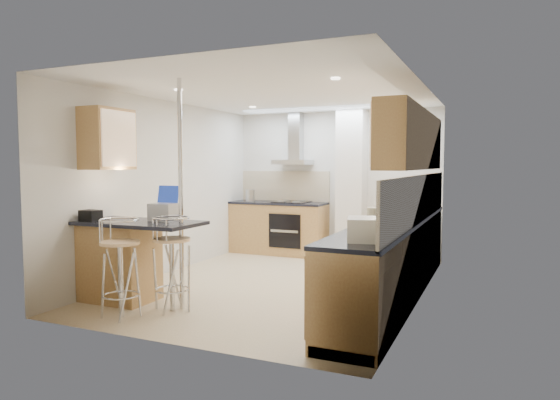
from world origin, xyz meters
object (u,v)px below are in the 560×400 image
at_px(microwave, 404,206).
at_px(laptop, 163,212).
at_px(bread_bin, 365,229).
at_px(bar_stool_near, 120,268).
at_px(bar_stool_end, 172,263).

height_order(microwave, laptop, microwave).
bearing_deg(bread_bin, laptop, 156.66).
height_order(bar_stool_near, bread_bin, bread_bin).
relative_size(bar_stool_near, bread_bin, 2.72).
bearing_deg(bar_stool_end, bread_bin, -80.35).
bearing_deg(laptop, bread_bin, -10.63).
distance_m(laptop, bread_bin, 2.48).
distance_m(bar_stool_near, bar_stool_end, 0.54).
distance_m(bar_stool_near, bread_bin, 2.56).
bearing_deg(microwave, bar_stool_end, 110.91).
xyz_separation_m(microwave, laptop, (-2.42, -1.64, -0.03)).
distance_m(microwave, bar_stool_end, 2.90).
distance_m(laptop, bar_stool_end, 0.64).
relative_size(laptop, bread_bin, 0.76).
bearing_deg(bar_stool_near, laptop, 70.35).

